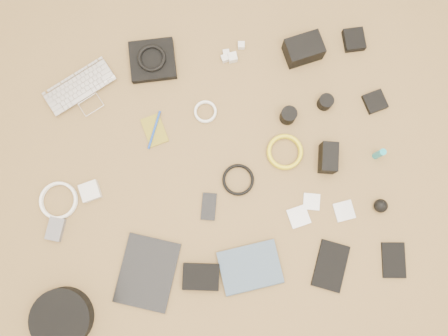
{
  "coord_description": "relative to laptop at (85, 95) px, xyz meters",
  "views": [
    {
      "loc": [
        -0.03,
        -0.23,
        1.7
      ],
      "look_at": [
        0.01,
        0.02,
        0.02
      ],
      "focal_mm": 35.0,
      "sensor_mm": 36.0,
      "label": 1
    }
  ],
  "objects": [
    {
      "name": "room_shell",
      "position": [
        0.49,
        -0.4,
        1.24
      ],
      "size": [
        4.04,
        4.04,
        2.58
      ],
      "color": "olive",
      "rests_on": "ground"
    },
    {
      "name": "laptop",
      "position": [
        0.0,
        0.0,
        0.0
      ],
      "size": [
        0.34,
        0.3,
        0.02
      ],
      "primitive_type": "imported",
      "rotation": [
        0.0,
        0.0,
        0.44
      ],
      "color": "silver",
      "rests_on": "ground"
    },
    {
      "name": "headphone_pouch",
      "position": [
        0.29,
        0.1,
        0.0
      ],
      "size": [
        0.19,
        0.18,
        0.03
      ],
      "primitive_type": "cube",
      "rotation": [
        0.0,
        0.0,
        -0.03
      ],
      "color": "black",
      "rests_on": "ground"
    },
    {
      "name": "headphones",
      "position": [
        0.29,
        0.1,
        0.03
      ],
      "size": [
        0.12,
        0.12,
        0.01
      ],
      "primitive_type": "torus",
      "rotation": [
        0.0,
        0.0,
        0.03
      ],
      "color": "black",
      "rests_on": "headphone_pouch"
    },
    {
      "name": "charger_a",
      "position": [
        0.59,
        0.09,
        0.0
      ],
      "size": [
        0.03,
        0.03,
        0.02
      ],
      "primitive_type": "cube",
      "rotation": [
        0.0,
        0.0,
        -0.03
      ],
      "color": "silver",
      "rests_on": "ground"
    },
    {
      "name": "charger_b",
      "position": [
        0.65,
        0.11,
        0.0
      ],
      "size": [
        0.03,
        0.03,
        0.03
      ],
      "primitive_type": "cube",
      "rotation": [
        0.0,
        0.0,
        -0.15
      ],
      "color": "silver",
      "rests_on": "ground"
    },
    {
      "name": "charger_c",
      "position": [
        0.61,
        0.06,
        0.0
      ],
      "size": [
        0.04,
        0.04,
        0.03
      ],
      "primitive_type": "cube",
      "rotation": [
        0.0,
        0.0,
        0.06
      ],
      "color": "silver",
      "rests_on": "ground"
    },
    {
      "name": "charger_d",
      "position": [
        0.58,
        0.07,
        0.0
      ],
      "size": [
        0.03,
        0.03,
        0.03
      ],
      "primitive_type": "cube",
      "rotation": [
        0.0,
        0.0,
        0.21
      ],
      "color": "silver",
      "rests_on": "ground"
    },
    {
      "name": "dslr_camera",
      "position": [
        0.89,
        0.04,
        0.03
      ],
      "size": [
        0.16,
        0.12,
        0.08
      ],
      "primitive_type": "cube",
      "rotation": [
        0.0,
        0.0,
        0.16
      ],
      "color": "black",
      "rests_on": "ground"
    },
    {
      "name": "lens_pouch",
      "position": [
        1.11,
        0.06,
        0.0
      ],
      "size": [
        0.08,
        0.09,
        0.03
      ],
      "primitive_type": "cube",
      "rotation": [
        0.0,
        0.0,
        -0.02
      ],
      "color": "black",
      "rests_on": "ground"
    },
    {
      "name": "notebook_olive",
      "position": [
        0.26,
        -0.18,
        -0.01
      ],
      "size": [
        0.1,
        0.14,
        0.01
      ],
      "primitive_type": "cube",
      "rotation": [
        0.0,
        0.0,
        0.21
      ],
      "color": "olive",
      "rests_on": "ground"
    },
    {
      "name": "pen_blue",
      "position": [
        0.26,
        -0.18,
        0.0
      ],
      "size": [
        0.07,
        0.15,
        0.01
      ],
      "primitive_type": "cylinder",
      "rotation": [
        1.57,
        0.0,
        -0.42
      ],
      "color": "#13389C",
      "rests_on": "notebook_olive"
    },
    {
      "name": "cable_white_a",
      "position": [
        0.47,
        -0.14,
        -0.01
      ],
      "size": [
        0.11,
        0.11,
        0.01
      ],
      "primitive_type": "torus",
      "rotation": [
        0.0,
        0.0,
        -0.22
      ],
      "color": "white",
      "rests_on": "ground"
    },
    {
      "name": "lens_a",
      "position": [
        0.79,
        -0.21,
        0.02
      ],
      "size": [
        0.07,
        0.07,
        0.07
      ],
      "primitive_type": "cylinder",
      "rotation": [
        0.0,
        0.0,
        0.18
      ],
      "color": "black",
      "rests_on": "ground"
    },
    {
      "name": "lens_b",
      "position": [
        0.94,
        -0.18,
        0.02
      ],
      "size": [
        0.07,
        0.07,
        0.05
      ],
      "primitive_type": "cylinder",
      "rotation": [
        0.0,
        0.0,
        -0.22
      ],
      "color": "black",
      "rests_on": "ground"
    },
    {
      "name": "card_reader",
      "position": [
        1.14,
        -0.21,
        -0.0
      ],
      "size": [
        0.1,
        0.1,
        0.02
      ],
      "primitive_type": "cube",
      "rotation": [
        0.0,
        0.0,
        0.21
      ],
      "color": "black",
      "rests_on": "ground"
    },
    {
      "name": "power_brick",
      "position": [
        -0.02,
        -0.39,
        0.0
      ],
      "size": [
        0.08,
        0.08,
        0.03
      ],
      "primitive_type": "cube",
      "rotation": [
        0.0,
        0.0,
        0.2
      ],
      "color": "silver",
      "rests_on": "ground"
    },
    {
      "name": "cable_white_b",
      "position": [
        -0.15,
        -0.41,
        -0.0
      ],
      "size": [
        0.16,
        0.16,
        0.01
      ],
      "primitive_type": "torus",
      "rotation": [
        0.0,
        0.0,
        0.13
      ],
      "color": "white",
      "rests_on": "ground"
    },
    {
      "name": "cable_black",
      "position": [
        0.55,
        -0.43,
        -0.01
      ],
      "size": [
        0.15,
        0.15,
        0.01
      ],
      "primitive_type": "torus",
      "rotation": [
        0.0,
        0.0,
        -0.19
      ],
      "color": "black",
      "rests_on": "ground"
    },
    {
      "name": "cable_yellow",
      "position": [
        0.75,
        -0.35,
        -0.0
      ],
      "size": [
        0.18,
        0.18,
        0.02
      ],
      "primitive_type": "torus",
      "rotation": [
        0.0,
        0.0,
        -0.3
      ],
      "color": "gold",
      "rests_on": "ground"
    },
    {
      "name": "flash",
      "position": [
        0.91,
        -0.41,
        0.03
      ],
      "size": [
        0.08,
        0.12,
        0.08
      ],
      "primitive_type": "cube",
      "rotation": [
        0.0,
        0.0,
        -0.23
      ],
      "color": "black",
      "rests_on": "ground"
    },
    {
      "name": "lens_cleaner",
      "position": [
        1.1,
        -0.42,
        0.03
      ],
      "size": [
        0.03,
        0.03,
        0.09
      ],
      "primitive_type": "cylinder",
      "rotation": [
        0.0,
        0.0,
        0.1
      ],
      "color": "teal",
      "rests_on": "ground"
    },
    {
      "name": "battery_charger",
      "position": [
        -0.17,
        -0.51,
        0.0
      ],
      "size": [
        0.08,
        0.1,
        0.02
      ],
      "primitive_type": "cube",
      "rotation": [
        0.0,
        0.0,
        -0.36
      ],
      "color": "#5E5E63",
      "rests_on": "ground"
    },
    {
      "name": "tablet",
      "position": [
        0.16,
        -0.73,
        -0.01
      ],
      "size": [
        0.29,
        0.32,
        0.01
      ],
      "primitive_type": "cube",
      "rotation": [
        0.0,
        0.0,
        -0.37
      ],
      "color": "black",
      "rests_on": "ground"
    },
    {
      "name": "phone",
      "position": [
        0.42,
        -0.52,
        -0.01
      ],
      "size": [
        0.08,
        0.12,
        0.01
      ],
      "primitive_type": "cube",
      "rotation": [
        0.0,
        0.0,
        -0.24
      ],
      "color": "black",
      "rests_on": "ground"
    },
    {
      "name": "filter_case_left",
      "position": [
        0.76,
        -0.61,
        -0.01
      ],
      "size": [
        0.09,
        0.09,
        0.01
      ],
      "primitive_type": "cube",
      "rotation": [
        0.0,
        0.0,
        0.17
      ],
      "color": "silver",
      "rests_on": "ground"
    },
    {
      "name": "filter_case_mid",
      "position": [
        0.82,
        -0.56,
        -0.01
      ],
      "size": [
        0.08,
        0.08,
        0.01
      ],
      "primitive_type": "cube",
      "rotation": [
        0.0,
        0.0,
        -0.25
      ],
      "color": "silver",
      "rests_on": "ground"
    },
    {
      "name": "filter_case_right",
      "position": [
        0.94,
        -0.61,
        -0.01
      ],
      "size": [
        0.08,
        0.08,
        0.01
      ],
      "primitive_type": "cube",
      "rotation": [
        0.0,
        0.0,
        0.09
      ],
      "color": "silver",
      "rests_on": "ground"
    },
    {
      "name": "air_blower",
      "position": [
        1.08,
        -0.62,
        0.02
      ],
      "size": [
        0.07,
        0.07,
        0.05
      ],
      "primitive_type": "sphere",
      "rotation": [
        0.0,
        0.0,
        0.38
      ],
      "color": "black",
      "rests_on": "ground"
    },
    {
      "name": "headphone_case",
      "position": [
        -0.17,
        -0.84,
        0.02
      ],
      "size": [
        0.28,
        0.28,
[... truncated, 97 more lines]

